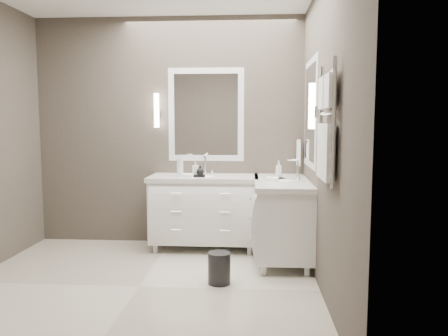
# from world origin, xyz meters

# --- Properties ---
(floor) EXTENTS (3.20, 3.00, 0.01)m
(floor) POSITION_xyz_m (0.00, 0.00, -0.01)
(floor) COLOR beige
(floor) RESTS_ON ground
(wall_back) EXTENTS (3.20, 0.01, 2.70)m
(wall_back) POSITION_xyz_m (0.00, 1.50, 1.35)
(wall_back) COLOR #443D37
(wall_back) RESTS_ON floor
(wall_front) EXTENTS (3.20, 0.01, 2.70)m
(wall_front) POSITION_xyz_m (0.00, -1.50, 1.35)
(wall_front) COLOR #443D37
(wall_front) RESTS_ON floor
(wall_right) EXTENTS (0.01, 3.00, 2.70)m
(wall_right) POSITION_xyz_m (1.60, 0.00, 1.35)
(wall_right) COLOR #443D37
(wall_right) RESTS_ON floor
(vanity_back) EXTENTS (1.24, 0.59, 0.97)m
(vanity_back) POSITION_xyz_m (0.45, 1.23, 0.49)
(vanity_back) COLOR white
(vanity_back) RESTS_ON floor
(vanity_right) EXTENTS (0.59, 1.24, 0.97)m
(vanity_right) POSITION_xyz_m (1.33, 0.90, 0.49)
(vanity_right) COLOR white
(vanity_right) RESTS_ON floor
(mirror_back) EXTENTS (0.90, 0.02, 1.10)m
(mirror_back) POSITION_xyz_m (0.45, 1.49, 1.55)
(mirror_back) COLOR white
(mirror_back) RESTS_ON wall_back
(mirror_right) EXTENTS (0.02, 0.90, 1.10)m
(mirror_right) POSITION_xyz_m (1.59, 0.80, 1.55)
(mirror_right) COLOR white
(mirror_right) RESTS_ON wall_right
(sconce_back) EXTENTS (0.06, 0.06, 0.40)m
(sconce_back) POSITION_xyz_m (-0.13, 1.43, 1.59)
(sconce_back) COLOR white
(sconce_back) RESTS_ON wall_back
(sconce_right) EXTENTS (0.06, 0.06, 0.40)m
(sconce_right) POSITION_xyz_m (1.53, 0.22, 1.59)
(sconce_right) COLOR white
(sconce_right) RESTS_ON wall_right
(towel_bar_corner) EXTENTS (0.03, 0.22, 0.30)m
(towel_bar_corner) POSITION_xyz_m (1.54, 1.36, 1.12)
(towel_bar_corner) COLOR white
(towel_bar_corner) RESTS_ON wall_right
(towel_ladder) EXTENTS (0.06, 0.58, 0.90)m
(towel_ladder) POSITION_xyz_m (1.55, -0.40, 1.39)
(towel_ladder) COLOR white
(towel_ladder) RESTS_ON wall_right
(waste_bin) EXTENTS (0.24, 0.24, 0.29)m
(waste_bin) POSITION_xyz_m (0.71, 0.12, 0.14)
(waste_bin) COLOR black
(waste_bin) RESTS_ON floor
(amenity_tray_back) EXTENTS (0.17, 0.13, 0.02)m
(amenity_tray_back) POSITION_xyz_m (0.39, 1.14, 0.86)
(amenity_tray_back) COLOR black
(amenity_tray_back) RESTS_ON vanity_back
(amenity_tray_right) EXTENTS (0.14, 0.17, 0.02)m
(amenity_tray_right) POSITION_xyz_m (1.28, 0.93, 0.86)
(amenity_tray_right) COLOR black
(amenity_tray_right) RESTS_ON vanity_right
(water_bottle) EXTENTS (0.08, 0.08, 0.21)m
(water_bottle) POSITION_xyz_m (0.20, 1.10, 0.95)
(water_bottle) COLOR silver
(water_bottle) RESTS_ON vanity_back
(soap_bottle_a) EXTENTS (0.08, 0.08, 0.15)m
(soap_bottle_a) POSITION_xyz_m (0.36, 1.16, 0.95)
(soap_bottle_a) COLOR white
(soap_bottle_a) RESTS_ON amenity_tray_back
(soap_bottle_b) EXTENTS (0.09, 0.09, 0.10)m
(soap_bottle_b) POSITION_xyz_m (0.42, 1.11, 0.93)
(soap_bottle_b) COLOR black
(soap_bottle_b) RESTS_ON amenity_tray_back
(soap_bottle_c) EXTENTS (0.09, 0.09, 0.18)m
(soap_bottle_c) POSITION_xyz_m (1.28, 0.93, 0.96)
(soap_bottle_c) COLOR white
(soap_bottle_c) RESTS_ON amenity_tray_right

